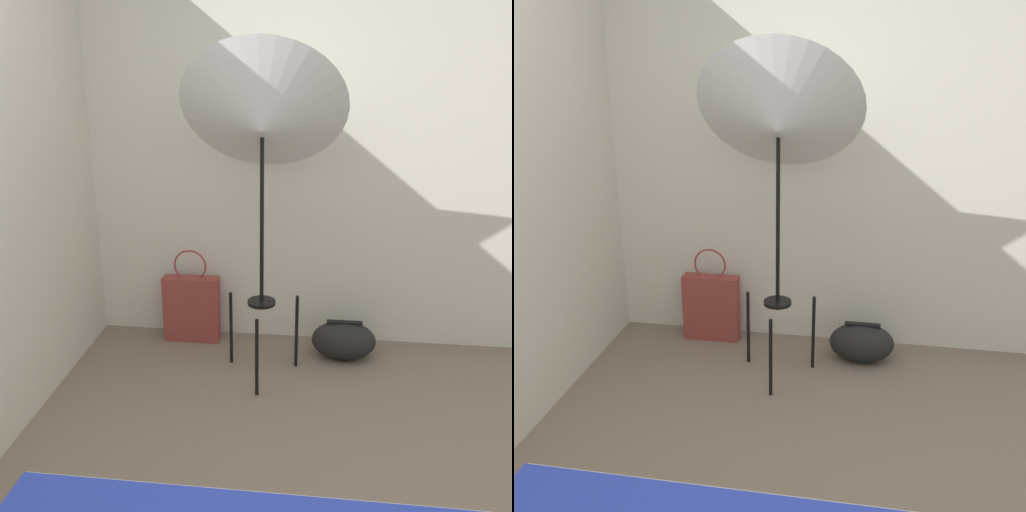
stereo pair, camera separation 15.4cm
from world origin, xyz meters
TOP-DOWN VIEW (x-y plane):
  - wall_back at (0.00, 2.09)m, footprint 8.00×0.05m
  - photo_umbrella at (-0.13, 1.56)m, footprint 0.88×0.67m
  - tote_bag at (-0.63, 1.94)m, footprint 0.36×0.10m
  - duffel_bag at (0.35, 1.81)m, footprint 0.39×0.24m

SIDE VIEW (x-z plane):
  - duffel_bag at x=0.35m, z-range 0.00..0.25m
  - tote_bag at x=-0.63m, z-range -0.08..0.54m
  - wall_back at x=0.00m, z-range 0.00..2.60m
  - photo_umbrella at x=-0.13m, z-range 0.53..2.41m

